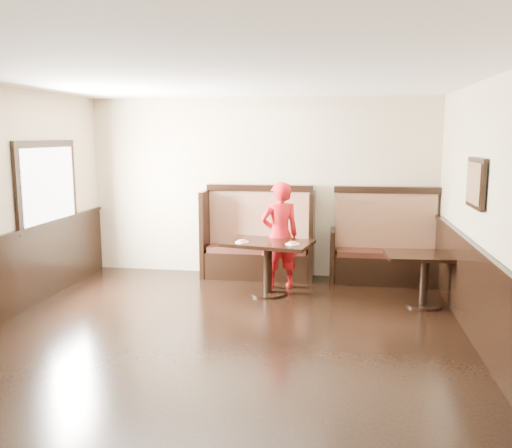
% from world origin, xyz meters
% --- Properties ---
extents(ground, '(7.00, 7.00, 0.00)m').
position_xyz_m(ground, '(0.00, 0.00, 0.00)').
color(ground, black).
rests_on(ground, ground).
extents(room_shell, '(7.00, 7.00, 7.00)m').
position_xyz_m(room_shell, '(-0.30, 0.28, 0.67)').
color(room_shell, beige).
rests_on(room_shell, ground).
extents(booth_main, '(1.75, 0.72, 1.45)m').
position_xyz_m(booth_main, '(0.00, 3.30, 0.53)').
color(booth_main, black).
rests_on(booth_main, ground).
extents(booth_neighbor, '(1.65, 0.72, 1.45)m').
position_xyz_m(booth_neighbor, '(1.95, 3.29, 0.48)').
color(booth_neighbor, black).
rests_on(booth_neighbor, ground).
extents(table_main, '(1.31, 0.97, 0.76)m').
position_xyz_m(table_main, '(0.28, 2.35, 0.58)').
color(table_main, black).
rests_on(table_main, ground).
extents(table_neighbor, '(1.05, 0.73, 0.70)m').
position_xyz_m(table_neighbor, '(2.37, 2.14, 0.52)').
color(table_neighbor, black).
rests_on(table_neighbor, ground).
extents(child, '(0.67, 0.57, 1.56)m').
position_xyz_m(child, '(0.40, 2.71, 0.78)').
color(child, red).
rests_on(child, ground).
extents(pizza_plate_left, '(0.19, 0.19, 0.04)m').
position_xyz_m(pizza_plate_left, '(-0.07, 2.23, 0.77)').
color(pizza_plate_left, white).
rests_on(pizza_plate_left, table_main).
extents(pizza_plate_right, '(0.19, 0.19, 0.04)m').
position_xyz_m(pizza_plate_right, '(0.63, 2.20, 0.77)').
color(pizza_plate_right, white).
rests_on(pizza_plate_right, table_main).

